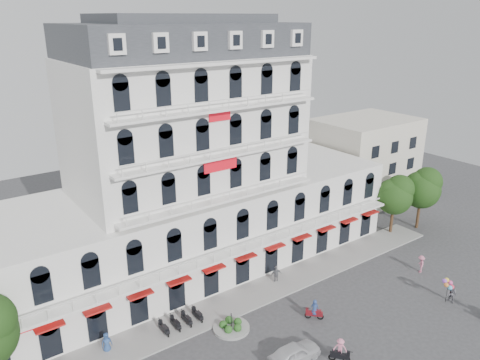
% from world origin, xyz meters
% --- Properties ---
extents(ground, '(120.00, 120.00, 0.00)m').
position_xyz_m(ground, '(0.00, 0.00, 0.00)').
color(ground, '#38383A').
rests_on(ground, ground).
extents(sidewalk, '(53.00, 4.00, 0.16)m').
position_xyz_m(sidewalk, '(0.00, 9.00, 0.08)').
color(sidewalk, gray).
rests_on(sidewalk, ground).
extents(main_building, '(45.00, 15.00, 25.80)m').
position_xyz_m(main_building, '(0.00, 18.00, 9.96)').
color(main_building, silver).
rests_on(main_building, ground).
extents(flank_building_east, '(14.00, 10.00, 12.00)m').
position_xyz_m(flank_building_east, '(30.00, 20.00, 6.00)').
color(flank_building_east, beige).
rests_on(flank_building_east, ground).
extents(traffic_island, '(3.20, 3.20, 1.60)m').
position_xyz_m(traffic_island, '(-3.00, 6.00, 0.26)').
color(traffic_island, gray).
rests_on(traffic_island, ground).
extents(parked_scooter_row, '(4.40, 1.80, 1.10)m').
position_xyz_m(parked_scooter_row, '(-6.35, 8.80, 0.00)').
color(parked_scooter_row, black).
rests_on(parked_scooter_row, ground).
extents(tree_east_inner, '(4.40, 4.37, 7.57)m').
position_xyz_m(tree_east_inner, '(24.05, 9.98, 5.21)').
color(tree_east_inner, '#382314').
rests_on(tree_east_inner, ground).
extents(tree_east_outer, '(4.65, 4.65, 8.05)m').
position_xyz_m(tree_east_outer, '(28.05, 8.98, 5.55)').
color(tree_east_outer, '#382314').
rests_on(tree_east_outer, ground).
extents(parked_car, '(4.59, 1.94, 1.55)m').
position_xyz_m(parked_car, '(-1.30, -0.16, 0.77)').
color(parked_car, silver).
rests_on(parked_car, ground).
extents(rider_east, '(1.30, 1.31, 1.96)m').
position_xyz_m(rider_east, '(3.84, 2.86, 0.94)').
color(rider_east, maroon).
rests_on(rider_east, ground).
extents(rider_center, '(1.25, 1.36, 2.11)m').
position_xyz_m(rider_center, '(1.58, -2.24, 1.11)').
color(rider_center, black).
rests_on(rider_center, ground).
extents(pedestrian_left, '(0.89, 0.62, 1.73)m').
position_xyz_m(pedestrian_left, '(-12.74, 9.50, 0.87)').
color(pedestrian_left, navy).
rests_on(pedestrian_left, ground).
extents(pedestrian_mid, '(1.18, 0.73, 1.87)m').
position_xyz_m(pedestrian_mid, '(4.98, 9.50, 0.94)').
color(pedestrian_mid, slate).
rests_on(pedestrian_mid, ground).
extents(pedestrian_right, '(1.39, 1.34, 1.90)m').
position_xyz_m(pedestrian_right, '(18.66, 2.17, 0.95)').
color(pedestrian_right, '#C46885').
rests_on(pedestrian_right, ground).
extents(balloon_vendor, '(1.34, 1.29, 2.45)m').
position_xyz_m(balloon_vendor, '(15.99, -2.79, 1.25)').
color(balloon_vendor, slate).
rests_on(balloon_vendor, ground).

